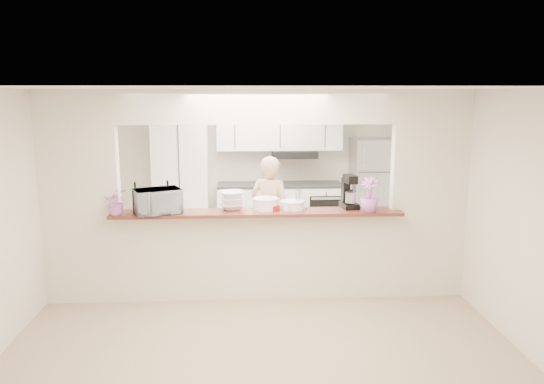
{
  "coord_description": "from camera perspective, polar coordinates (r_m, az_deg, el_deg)",
  "views": [
    {
      "loc": [
        -0.15,
        -6.12,
        2.46
      ],
      "look_at": [
        0.19,
        0.3,
        1.25
      ],
      "focal_mm": 35.0,
      "sensor_mm": 36.0,
      "label": 1
    }
  ],
  "objects": [
    {
      "name": "partition",
      "position": [
        6.2,
        -1.61,
        1.58
      ],
      "size": [
        5.0,
        0.15,
        2.5
      ],
      "color": "silver",
      "rests_on": "floor"
    },
    {
      "name": "kitchen_cabinets",
      "position": [
        8.97,
        -3.23,
        1.12
      ],
      "size": [
        3.15,
        0.62,
        2.25
      ],
      "color": "white",
      "rests_on": "floor"
    },
    {
      "name": "bar_counter",
      "position": [
        6.4,
        -1.56,
        -6.47
      ],
      "size": [
        3.4,
        0.38,
        1.09
      ],
      "color": "silver",
      "rests_on": "floor"
    },
    {
      "name": "tile_overlay",
      "position": [
        8.05,
        -1.84,
        -7.08
      ],
      "size": [
        5.0,
        2.9,
        0.01
      ],
      "primitive_type": "cube",
      "color": "silver",
      "rests_on": "floor"
    },
    {
      "name": "red_bowl",
      "position": [
        6.24,
        0.25,
        -1.72
      ],
      "size": [
        0.13,
        0.13,
        0.06
      ],
      "primitive_type": "cylinder",
      "color": "maroon",
      "rests_on": "bar_counter"
    },
    {
      "name": "plate_stack_b",
      "position": [
        6.31,
        2.22,
        -1.41
      ],
      "size": [
        0.29,
        0.29,
        0.1
      ],
      "color": "white",
      "rests_on": "bar_counter"
    },
    {
      "name": "flower_right",
      "position": [
        6.25,
        10.44,
        -0.28
      ],
      "size": [
        0.3,
        0.3,
        0.41
      ],
      "primitive_type": "imported",
      "rotation": [
        0.0,
        0.0,
        -0.42
      ],
      "color": "#C86CC7",
      "rests_on": "bar_counter"
    },
    {
      "name": "plate_stack_a",
      "position": [
        6.29,
        -0.69,
        -1.28
      ],
      "size": [
        0.3,
        0.3,
        0.14
      ],
      "color": "white",
      "rests_on": "bar_counter"
    },
    {
      "name": "serving_bowls",
      "position": [
        6.3,
        -4.33,
        -0.93
      ],
      "size": [
        0.35,
        0.35,
        0.22
      ],
      "primitive_type": "imported",
      "rotation": [
        0.0,
        0.0,
        0.23
      ],
      "color": "white",
      "rests_on": "bar_counter"
    },
    {
      "name": "utensil_caddy",
      "position": [
        6.33,
        2.47,
        -0.92
      ],
      "size": [
        0.29,
        0.21,
        0.24
      ],
      "color": "silver",
      "rests_on": "bar_counter"
    },
    {
      "name": "wine_bottle_a",
      "position": [
        6.35,
        -11.12,
        -0.7
      ],
      "size": [
        0.07,
        0.07,
        0.36
      ],
      "color": "black",
      "rests_on": "bar_counter"
    },
    {
      "name": "flower_left",
      "position": [
        6.26,
        -16.36,
        -0.98
      ],
      "size": [
        0.32,
        0.29,
        0.31
      ],
      "primitive_type": "imported",
      "rotation": [
        0.0,
        0.0,
        0.18
      ],
      "color": "pink",
      "rests_on": "bar_counter"
    },
    {
      "name": "refrigerator",
      "position": [
        9.18,
        10.88,
        0.38
      ],
      "size": [
        0.75,
        0.7,
        1.7
      ],
      "primitive_type": "cube",
      "color": "#A1A1A5",
      "rests_on": "floor"
    },
    {
      "name": "tan_bowl",
      "position": [
        6.26,
        2.08,
        -1.65
      ],
      "size": [
        0.16,
        0.16,
        0.07
      ],
      "primitive_type": "cylinder",
      "color": "beige",
      "rests_on": "bar_counter"
    },
    {
      "name": "floor",
      "position": [
        6.6,
        -1.54,
        -11.24
      ],
      "size": [
        6.0,
        6.0,
        0.0
      ],
      "primitive_type": "plane",
      "color": "tan",
      "rests_on": "ground"
    },
    {
      "name": "wine_bottle_b",
      "position": [
        6.28,
        -14.46,
        -0.96
      ],
      "size": [
        0.07,
        0.07,
        0.37
      ],
      "color": "black",
      "rests_on": "bar_counter"
    },
    {
      "name": "stand_mixer",
      "position": [
        6.42,
        8.3,
        -0.12
      ],
      "size": [
        0.21,
        0.3,
        0.41
      ],
      "color": "black",
      "rests_on": "bar_counter"
    },
    {
      "name": "person",
      "position": [
        7.35,
        -0.21,
        -2.38
      ],
      "size": [
        0.69,
        0.6,
        1.6
      ],
      "primitive_type": "imported",
      "rotation": [
        0.0,
        0.0,
        2.68
      ],
      "color": "#D7B38C",
      "rests_on": "floor"
    },
    {
      "name": "toaster_oven",
      "position": [
        6.22,
        -12.22,
        -0.97
      ],
      "size": [
        0.61,
        0.52,
        0.28
      ],
      "primitive_type": "imported",
      "rotation": [
        0.0,
        0.0,
        0.4
      ],
      "color": "#A2A3A7",
      "rests_on": "bar_counter"
    }
  ]
}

